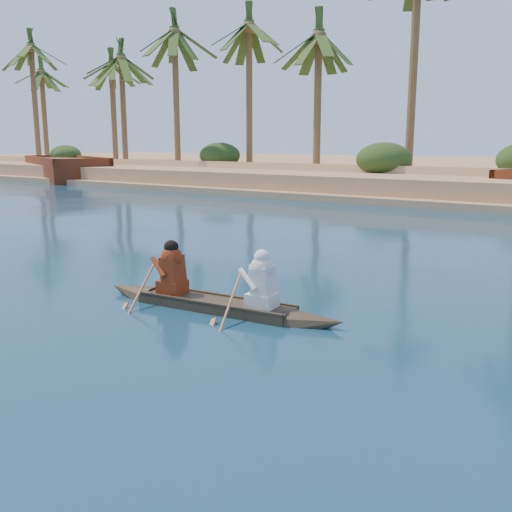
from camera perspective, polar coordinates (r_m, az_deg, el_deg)
The scene contains 4 objects.
palm_grove at distance 41.55m, azimuth 22.85°, elevation 17.14°, with size 110.00×14.00×16.00m, color #2E4A1A, non-canonical shape.
shrub_cluster at distance 37.93m, azimuth 20.88°, elevation 7.60°, with size 100.00×6.00×2.40m, color #213914, non-canonical shape.
canoe at distance 11.01m, azimuth -4.11°, elevation -3.94°, with size 5.34×1.24×1.46m.
barge_left at distance 52.89m, azimuth -18.50°, elevation 8.17°, with size 14.41×9.93×2.29m.
Camera 1 is at (9.57, -5.15, 3.17)m, focal length 40.00 mm.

